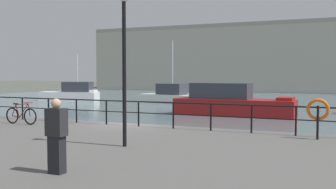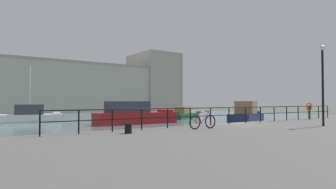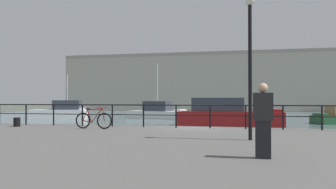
{
  "view_description": "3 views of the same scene",
  "coord_description": "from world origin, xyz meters",
  "px_view_note": "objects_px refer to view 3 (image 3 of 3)",
  "views": [
    {
      "loc": [
        8.43,
        -15.47,
        3.31
      ],
      "look_at": [
        -1.08,
        6.66,
        1.99
      ],
      "focal_mm": 42.12,
      "sensor_mm": 36.0,
      "label": 1
    },
    {
      "loc": [
        -14.33,
        -13.19,
        2.46
      ],
      "look_at": [
        -1.92,
        4.43,
        3.02
      ],
      "focal_mm": 30.24,
      "sensor_mm": 36.0,
      "label": 2
    },
    {
      "loc": [
        2.28,
        -16.35,
        2.37
      ],
      "look_at": [
        -2.67,
        5.68,
        2.69
      ],
      "focal_mm": 36.36,
      "sensor_mm": 36.0,
      "label": 3
    }
  ],
  "objects_px": {
    "moored_blue_motorboat": "(158,112)",
    "quay_lamp_post": "(250,48)",
    "parked_bicycle": "(93,120)",
    "moored_red_daysailer": "(227,115)",
    "harbor_building": "(262,81)",
    "standing_person": "(263,120)",
    "moored_small_launch": "(62,111)",
    "mooring_bollard": "(17,122)"
  },
  "relations": [
    {
      "from": "moored_blue_motorboat",
      "to": "quay_lamp_post",
      "type": "distance_m",
      "value": 31.68
    },
    {
      "from": "harbor_building",
      "to": "moored_blue_motorboat",
      "type": "xyz_separation_m",
      "value": [
        -14.21,
        -33.49,
        -5.36
      ]
    },
    {
      "from": "harbor_building",
      "to": "mooring_bollard",
      "type": "xyz_separation_m",
      "value": [
        -14.47,
        -60.0,
        -4.89
      ]
    },
    {
      "from": "moored_red_daysailer",
      "to": "standing_person",
      "type": "height_order",
      "value": "standing_person"
    },
    {
      "from": "moored_blue_motorboat",
      "to": "parked_bicycle",
      "type": "relative_size",
      "value": 4.39
    },
    {
      "from": "moored_blue_motorboat",
      "to": "moored_small_launch",
      "type": "bearing_deg",
      "value": -158.63
    },
    {
      "from": "parked_bicycle",
      "to": "moored_blue_motorboat",
      "type": "bearing_deg",
      "value": 99.65
    },
    {
      "from": "moored_small_launch",
      "to": "moored_red_daysailer",
      "type": "bearing_deg",
      "value": -33.39
    },
    {
      "from": "mooring_bollard",
      "to": "parked_bicycle",
      "type": "bearing_deg",
      "value": -4.4
    },
    {
      "from": "moored_red_daysailer",
      "to": "moored_small_launch",
      "type": "relative_size",
      "value": 1.31
    },
    {
      "from": "harbor_building",
      "to": "moored_small_launch",
      "type": "height_order",
      "value": "harbor_building"
    },
    {
      "from": "moored_red_daysailer",
      "to": "mooring_bollard",
      "type": "relative_size",
      "value": 21.32
    },
    {
      "from": "moored_small_launch",
      "to": "mooring_bollard",
      "type": "bearing_deg",
      "value": -77.46
    },
    {
      "from": "moored_red_daysailer",
      "to": "standing_person",
      "type": "bearing_deg",
      "value": -84.13
    },
    {
      "from": "moored_blue_motorboat",
      "to": "standing_person",
      "type": "relative_size",
      "value": 4.6
    },
    {
      "from": "harbor_building",
      "to": "standing_person",
      "type": "xyz_separation_m",
      "value": [
        -3.28,
        -66.59,
        -4.25
      ]
    },
    {
      "from": "harbor_building",
      "to": "quay_lamp_post",
      "type": "height_order",
      "value": "harbor_building"
    },
    {
      "from": "harbor_building",
      "to": "standing_person",
      "type": "distance_m",
      "value": 66.8
    },
    {
      "from": "parked_bicycle",
      "to": "standing_person",
      "type": "relative_size",
      "value": 1.05
    },
    {
      "from": "moored_small_launch",
      "to": "quay_lamp_post",
      "type": "relative_size",
      "value": 1.51
    },
    {
      "from": "harbor_building",
      "to": "mooring_bollard",
      "type": "bearing_deg",
      "value": -103.56
    },
    {
      "from": "harbor_building",
      "to": "standing_person",
      "type": "relative_size",
      "value": 42.63
    },
    {
      "from": "harbor_building",
      "to": "standing_person",
      "type": "height_order",
      "value": "harbor_building"
    },
    {
      "from": "harbor_building",
      "to": "moored_small_launch",
      "type": "distance_m",
      "value": 44.47
    },
    {
      "from": "moored_red_daysailer",
      "to": "quay_lamp_post",
      "type": "bearing_deg",
      "value": -83.96
    },
    {
      "from": "harbor_building",
      "to": "moored_blue_motorboat",
      "type": "bearing_deg",
      "value": -113.0
    },
    {
      "from": "moored_red_daysailer",
      "to": "quay_lamp_post",
      "type": "xyz_separation_m",
      "value": [
        1.68,
        -19.84,
        3.06
      ]
    },
    {
      "from": "moored_red_daysailer",
      "to": "moored_blue_motorboat",
      "type": "relative_size",
      "value": 1.21
    },
    {
      "from": "moored_blue_motorboat",
      "to": "parked_bicycle",
      "type": "xyz_separation_m",
      "value": [
        3.9,
        -26.83,
        0.64
      ]
    },
    {
      "from": "moored_blue_motorboat",
      "to": "quay_lamp_post",
      "type": "height_order",
      "value": "moored_blue_motorboat"
    },
    {
      "from": "harbor_building",
      "to": "moored_small_launch",
      "type": "bearing_deg",
      "value": -126.48
    },
    {
      "from": "standing_person",
      "to": "moored_red_daysailer",
      "type": "bearing_deg",
      "value": 7.66
    },
    {
      "from": "moored_small_launch",
      "to": "quay_lamp_post",
      "type": "distance_m",
      "value": 35.93
    },
    {
      "from": "moored_red_daysailer",
      "to": "quay_lamp_post",
      "type": "height_order",
      "value": "quay_lamp_post"
    },
    {
      "from": "moored_red_daysailer",
      "to": "moored_blue_motorboat",
      "type": "distance_m",
      "value": 13.33
    },
    {
      "from": "parked_bicycle",
      "to": "quay_lamp_post",
      "type": "height_order",
      "value": "quay_lamp_post"
    },
    {
      "from": "harbor_building",
      "to": "moored_red_daysailer",
      "type": "height_order",
      "value": "harbor_building"
    },
    {
      "from": "standing_person",
      "to": "moored_small_launch",
      "type": "bearing_deg",
      "value": 39.47
    },
    {
      "from": "harbor_building",
      "to": "moored_small_launch",
      "type": "relative_size",
      "value": 10.09
    },
    {
      "from": "parked_bicycle",
      "to": "moored_red_daysailer",
      "type": "bearing_deg",
      "value": 74.59
    },
    {
      "from": "moored_blue_motorboat",
      "to": "parked_bicycle",
      "type": "bearing_deg",
      "value": -69.86
    },
    {
      "from": "moored_blue_motorboat",
      "to": "standing_person",
      "type": "distance_m",
      "value": 34.88
    }
  ]
}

